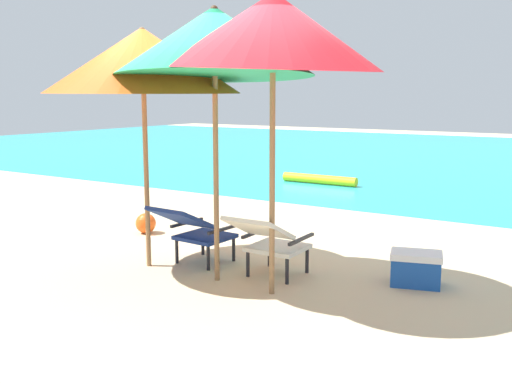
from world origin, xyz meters
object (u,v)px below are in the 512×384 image
at_px(beach_umbrella_left, 143,61).
at_px(beach_umbrella_center, 214,42).
at_px(beach_ball, 146,223).
at_px(lounge_chair_left, 194,228).
at_px(beach_umbrella_right, 273,31).
at_px(swim_buoy, 319,179).
at_px(cooler_box, 416,268).
at_px(lounge_chair_right, 269,239).

distance_m(beach_umbrella_left, beach_umbrella_center, 0.90).
relative_size(beach_umbrella_center, beach_ball, 9.92).
bearing_deg(lounge_chair_left, beach_ball, 150.89).
bearing_deg(beach_umbrella_right, swim_buoy, 113.08).
distance_m(swim_buoy, beach_ball, 5.03).
bearing_deg(lounge_chair_left, cooler_box, 16.50).
distance_m(lounge_chair_right, beach_umbrella_center, 1.92).
relative_size(lounge_chair_right, beach_umbrella_left, 0.32).
relative_size(lounge_chair_right, cooler_box, 1.63).
height_order(beach_umbrella_left, cooler_box, beach_umbrella_left).
relative_size(beach_umbrella_right, cooler_box, 4.93).
bearing_deg(beach_umbrella_right, beach_umbrella_left, 178.29).
xyz_separation_m(beach_umbrella_center, cooler_box, (1.67, 0.90, -2.09)).
bearing_deg(beach_ball, beach_umbrella_center, -28.84).
distance_m(swim_buoy, beach_umbrella_right, 7.04).
distance_m(lounge_chair_right, beach_umbrella_left, 2.17).
relative_size(lounge_chair_left, beach_umbrella_center, 0.35).
bearing_deg(swim_buoy, beach_umbrella_left, -79.96).
relative_size(lounge_chair_right, beach_umbrella_right, 0.33).
bearing_deg(lounge_chair_right, beach_umbrella_right, -54.88).
xyz_separation_m(beach_umbrella_left, beach_ball, (-1.05, 1.07, -1.98)).
bearing_deg(lounge_chair_left, beach_umbrella_left, -147.53).
xyz_separation_m(lounge_chair_left, beach_ball, (-1.46, 0.81, -0.27)).
bearing_deg(swim_buoy, beach_umbrella_right, -66.92).
bearing_deg(beach_umbrella_left, beach_ball, 134.50).
bearing_deg(lounge_chair_left, swim_buoy, 104.27).
bearing_deg(beach_umbrella_center, lounge_chair_left, 151.97).
xyz_separation_m(swim_buoy, beach_ball, (0.03, -5.03, 0.03)).
xyz_separation_m(swim_buoy, cooler_box, (3.64, -5.21, 0.06)).
height_order(swim_buoy, beach_umbrella_right, beach_umbrella_right).
xyz_separation_m(swim_buoy, beach_umbrella_left, (1.08, -6.10, 2.01)).
relative_size(swim_buoy, beach_umbrella_left, 0.58).
bearing_deg(beach_umbrella_right, lounge_chair_right, 125.12).
distance_m(swim_buoy, lounge_chair_right, 6.29).
xyz_separation_m(lounge_chair_left, beach_umbrella_left, (-0.41, -0.26, 1.71)).
relative_size(lounge_chair_left, beach_umbrella_left, 0.33).
bearing_deg(beach_umbrella_center, beach_umbrella_right, -4.06).
height_order(swim_buoy, beach_ball, beach_ball).
bearing_deg(beach_umbrella_right, beach_ball, 156.70).
relative_size(swim_buoy, lounge_chair_left, 1.77).
height_order(beach_umbrella_right, cooler_box, beach_umbrella_right).
bearing_deg(swim_buoy, cooler_box, -55.07).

